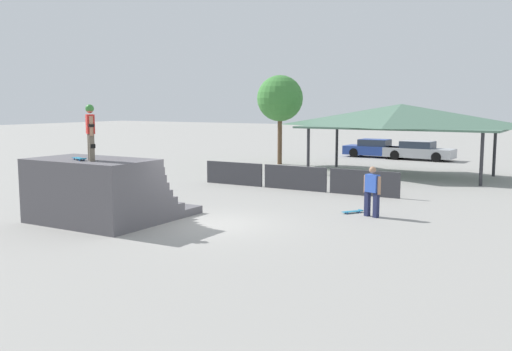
{
  "coord_description": "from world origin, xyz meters",
  "views": [
    {
      "loc": [
        10.24,
        -14.39,
        3.77
      ],
      "look_at": [
        -0.38,
        3.66,
        1.12
      ],
      "focal_mm": 40.0,
      "sensor_mm": 36.0,
      "label": 1
    }
  ],
  "objects_px": {
    "skateboard_on_deck": "(79,158)",
    "parked_car_silver": "(419,151)",
    "bystander_walking": "(372,189)",
    "parked_car_blue": "(376,149)",
    "tree_beside_pavilion": "(280,99)",
    "skateboard_on_ground": "(353,211)",
    "skater_on_deck": "(90,128)"
  },
  "relations": [
    {
      "from": "bystander_walking",
      "to": "parked_car_silver",
      "type": "bearing_deg",
      "value": -60.36
    },
    {
      "from": "bystander_walking",
      "to": "parked_car_silver",
      "type": "relative_size",
      "value": 0.37
    },
    {
      "from": "parked_car_blue",
      "to": "bystander_walking",
      "type": "bearing_deg",
      "value": -70.56
    },
    {
      "from": "parked_car_silver",
      "to": "tree_beside_pavilion",
      "type": "bearing_deg",
      "value": -130.37
    },
    {
      "from": "skater_on_deck",
      "to": "skateboard_on_deck",
      "type": "distance_m",
      "value": 1.02
    },
    {
      "from": "skateboard_on_deck",
      "to": "bystander_walking",
      "type": "xyz_separation_m",
      "value": [
        7.31,
        5.92,
        -1.16
      ]
    },
    {
      "from": "skateboard_on_deck",
      "to": "tree_beside_pavilion",
      "type": "height_order",
      "value": "tree_beside_pavilion"
    },
    {
      "from": "skateboard_on_deck",
      "to": "skateboard_on_ground",
      "type": "height_order",
      "value": "skateboard_on_deck"
    },
    {
      "from": "skateboard_on_deck",
      "to": "bystander_walking",
      "type": "distance_m",
      "value": 9.47
    },
    {
      "from": "skateboard_on_deck",
      "to": "skateboard_on_ground",
      "type": "xyz_separation_m",
      "value": [
        6.54,
        6.23,
        -2.05
      ]
    },
    {
      "from": "skateboard_on_ground",
      "to": "parked_car_blue",
      "type": "xyz_separation_m",
      "value": [
        -6.1,
        20.41,
        0.54
      ]
    },
    {
      "from": "skateboard_on_deck",
      "to": "parked_car_blue",
      "type": "bearing_deg",
      "value": 111.96
    },
    {
      "from": "bystander_walking",
      "to": "parked_car_silver",
      "type": "distance_m",
      "value": 20.72
    },
    {
      "from": "skater_on_deck",
      "to": "parked_car_silver",
      "type": "bearing_deg",
      "value": 120.2
    },
    {
      "from": "skateboard_on_deck",
      "to": "skateboard_on_ground",
      "type": "distance_m",
      "value": 9.26
    },
    {
      "from": "bystander_walking",
      "to": "tree_beside_pavilion",
      "type": "distance_m",
      "value": 17.2
    },
    {
      "from": "parked_car_blue",
      "to": "parked_car_silver",
      "type": "height_order",
      "value": "same"
    },
    {
      "from": "skateboard_on_ground",
      "to": "parked_car_blue",
      "type": "distance_m",
      "value": 21.31
    },
    {
      "from": "bystander_walking",
      "to": "parked_car_blue",
      "type": "relative_size",
      "value": 0.38
    },
    {
      "from": "skateboard_on_ground",
      "to": "parked_car_silver",
      "type": "xyz_separation_m",
      "value": [
        -2.98,
        20.06,
        0.55
      ]
    },
    {
      "from": "parked_car_blue",
      "to": "parked_car_silver",
      "type": "relative_size",
      "value": 0.96
    },
    {
      "from": "skater_on_deck",
      "to": "bystander_walking",
      "type": "height_order",
      "value": "skater_on_deck"
    },
    {
      "from": "skateboard_on_ground",
      "to": "skater_on_deck",
      "type": "bearing_deg",
      "value": 169.31
    },
    {
      "from": "skateboard_on_deck",
      "to": "skateboard_on_ground",
      "type": "bearing_deg",
      "value": 66.51
    },
    {
      "from": "tree_beside_pavilion",
      "to": "parked_car_silver",
      "type": "xyz_separation_m",
      "value": [
        6.8,
        7.16,
        -3.47
      ]
    },
    {
      "from": "skateboard_on_ground",
      "to": "parked_car_blue",
      "type": "height_order",
      "value": "parked_car_blue"
    },
    {
      "from": "skateboard_on_ground",
      "to": "parked_car_silver",
      "type": "distance_m",
      "value": 20.29
    },
    {
      "from": "parked_car_silver",
      "to": "skateboard_on_deck",
      "type": "bearing_deg",
      "value": -94.56
    },
    {
      "from": "bystander_walking",
      "to": "skateboard_on_deck",
      "type": "bearing_deg",
      "value": 58.23
    },
    {
      "from": "skater_on_deck",
      "to": "skateboard_on_ground",
      "type": "height_order",
      "value": "skater_on_deck"
    },
    {
      "from": "skater_on_deck",
      "to": "bystander_walking",
      "type": "distance_m",
      "value": 9.25
    },
    {
      "from": "skateboard_on_deck",
      "to": "parked_car_silver",
      "type": "relative_size",
      "value": 0.17
    }
  ]
}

